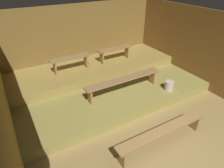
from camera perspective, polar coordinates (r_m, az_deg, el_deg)
ground at (r=5.80m, az=2.28°, el=-5.67°), size 6.32×5.88×0.08m
wall_back at (r=7.31m, az=-8.62°, el=12.72°), size 6.32×0.06×2.37m
wall_left at (r=4.50m, az=-28.97°, el=-3.02°), size 0.06×5.88×2.37m
wall_right at (r=6.99m, az=22.52°, el=9.88°), size 0.06×5.88×2.37m
platform_lower at (r=6.31m, az=-1.80°, el=-0.47°), size 5.52×3.39×0.27m
platform_middle at (r=6.84m, az=-5.22°, el=4.57°), size 5.52×1.72×0.27m
bench_floor_center at (r=4.45m, az=14.46°, el=-13.21°), size 2.29×0.27×0.45m
bench_lower_center at (r=5.56m, az=3.42°, el=0.97°), size 2.34×0.27×0.45m
bench_middle_left at (r=6.34m, az=-11.80°, el=6.64°), size 1.25×0.27×0.45m
bench_middle_right at (r=6.96m, az=0.81°, el=9.48°), size 1.25×0.27×0.45m
pail_lower at (r=6.03m, az=15.98°, el=-0.40°), size 0.26×0.26×0.27m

